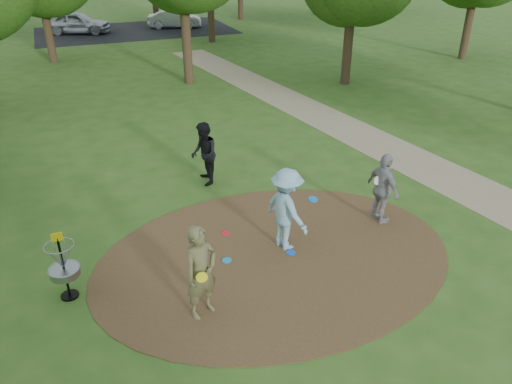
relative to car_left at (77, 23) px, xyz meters
name	(u,v)px	position (x,y,z in m)	size (l,w,h in m)	color
ground	(275,257)	(2.02, -30.32, -0.76)	(100.00, 100.00, 0.00)	#2D5119
dirt_clearing	(275,256)	(2.02, -30.32, -0.75)	(8.40, 8.40, 0.02)	#47301C
footpath	(443,175)	(8.52, -28.32, -0.76)	(2.00, 40.00, 0.01)	#8C7A5B
parking_lot	(136,31)	(4.02, -0.32, -0.76)	(14.00, 8.00, 0.01)	black
player_observer_with_disc	(201,272)	(-0.06, -31.52, 0.23)	(0.85, 0.73, 1.98)	brown
player_throwing_with_disc	(287,210)	(2.42, -30.02, 0.25)	(1.31, 1.46, 2.02)	#7FABBD
player_walking_with_disc	(204,154)	(1.62, -26.09, 0.17)	(0.81, 0.98, 1.86)	black
player_waiting_with_disc	(383,189)	(5.15, -29.87, 0.18)	(0.59, 1.14, 1.88)	gray
disc_ground_cyan	(227,260)	(0.92, -30.07, -0.73)	(0.22, 0.22, 0.02)	#1982CB
disc_ground_blue	(291,253)	(2.41, -30.35, -0.73)	(0.22, 0.22, 0.02)	blue
disc_ground_red	(226,233)	(1.26, -28.99, -0.73)	(0.22, 0.22, 0.02)	red
car_left	(77,23)	(0.00, 0.00, 0.00)	(1.80, 4.47, 1.52)	#B7B9C0
car_right	(175,19)	(6.98, -0.31, -0.12)	(1.36, 3.91, 1.29)	#A6A8AD
disc_golf_basket	(62,261)	(-2.48, -30.02, 0.11)	(0.63, 0.63, 1.54)	black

